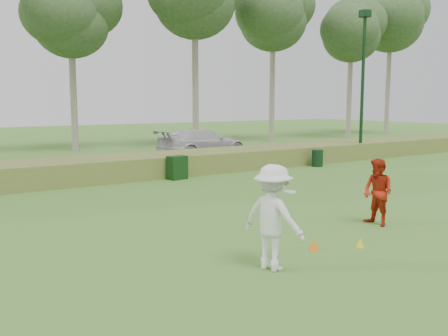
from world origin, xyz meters
TOP-DOWN VIEW (x-y plane):
  - ground at (0.00, 0.00)m, footprint 120.00×120.00m
  - reed_strip at (0.00, 12.00)m, footprint 80.00×3.00m
  - park_road at (0.00, 17.00)m, footprint 80.00×6.00m
  - lamp_post at (14.00, 11.00)m, footprint 0.70×0.70m
  - tree_4 at (2.00, 24.50)m, footprint 6.24×6.24m
  - tree_6 at (18.00, 23.80)m, footprint 7.02×7.02m
  - tree_7 at (26.00, 22.80)m, footprint 6.50×6.50m
  - tree_8 at (33.00, 24.20)m, footprint 8.06×8.06m
  - player_white at (-2.08, -0.79)m, footprint 1.11×1.49m
  - player_red at (2.42, 0.37)m, footprint 0.72×0.90m
  - cone_orange at (-0.55, -0.36)m, footprint 0.22×0.22m
  - cone_yellow at (0.48, -0.75)m, footprint 0.19×0.19m
  - utility_cabinet at (1.81, 10.21)m, footprint 0.86×0.62m
  - trash_bin at (9.63, 9.95)m, footprint 0.71×0.71m
  - car_right at (6.97, 16.60)m, footprint 5.72×2.74m

SIDE VIEW (x-z plane):
  - ground at x=0.00m, z-range 0.00..0.00m
  - park_road at x=0.00m, z-range 0.00..0.06m
  - cone_yellow at x=0.48m, z-range 0.00..0.21m
  - cone_orange at x=-0.55m, z-range 0.00..0.24m
  - trash_bin at x=9.63m, z-range 0.00..0.84m
  - reed_strip at x=0.00m, z-range 0.00..0.90m
  - utility_cabinet at x=1.81m, z-range 0.00..0.99m
  - car_right at x=6.97m, z-range 0.06..1.67m
  - player_red at x=2.42m, z-range 0.00..1.76m
  - player_white at x=-2.08m, z-range 0.00..2.05m
  - lamp_post at x=14.00m, z-range 1.51..9.68m
  - tree_4 at x=2.00m, z-range 2.84..14.34m
  - tree_7 at x=26.00m, z-range 3.09..15.59m
  - tree_6 at x=18.00m, z-range 3.35..16.85m
  - tree_8 at x=33.00m, z-range 3.73..18.73m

